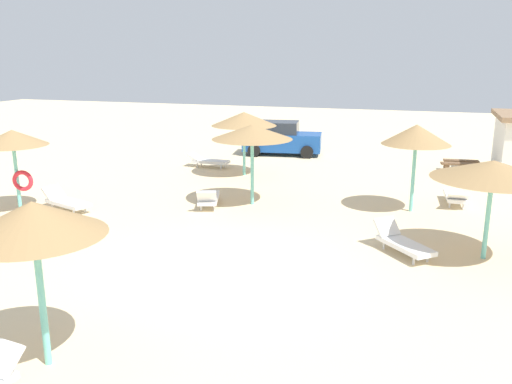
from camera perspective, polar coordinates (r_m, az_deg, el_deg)
name	(u,v)px	position (r m, az deg, el deg)	size (l,w,h in m)	color
ground_plane	(219,268)	(13.26, -3.94, -8.16)	(80.00, 80.00, 0.00)	beige
parasol_0	(252,132)	(18.17, -0.41, 6.40)	(2.76, 2.76, 2.79)	#6BC6BC
parasol_1	(33,219)	(9.15, -22.73, -2.72)	(2.30, 2.30, 2.87)	#6BC6BC
parasol_2	(493,170)	(14.43, 24.01, 2.16)	(3.01, 3.01, 2.57)	#6BC6BC
parasol_3	(416,135)	(18.08, 16.77, 5.87)	(2.22, 2.22, 2.91)	#6BC6BC
parasol_4	(13,139)	(19.00, -24.56, 5.14)	(2.22, 2.22, 2.74)	#6BC6BC
parasol_5	(244,119)	(22.76, -1.30, 7.80)	(2.77, 2.77, 2.73)	#6BC6BC
lounger_0	(209,198)	(18.37, -5.10, -0.61)	(1.17, 1.97, 0.78)	white
lounger_2	(402,242)	(14.57, 15.35, -5.18)	(1.72, 1.82, 0.77)	white
lounger_3	(455,196)	(19.82, 20.54, -0.40)	(0.76, 1.94, 0.66)	white
lounger_4	(66,201)	(19.01, -19.67, -0.92)	(1.99, 1.22, 0.72)	white
lounger_5	(208,161)	(24.83, -5.14, 3.36)	(1.93, 0.70, 0.63)	white
bench_0	(461,163)	(25.69, 21.05, 2.89)	(1.53, 0.52, 0.49)	brown
bench_1	(459,166)	(24.98, 20.84, 2.60)	(1.54, 0.62, 0.49)	brown
parked_car	(281,139)	(27.88, 2.74, 5.70)	(4.20, 2.44, 1.72)	#194C9E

